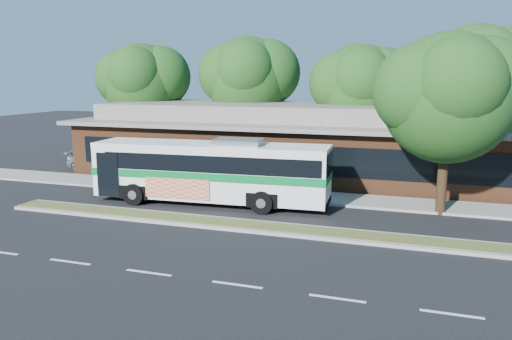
{
  "coord_description": "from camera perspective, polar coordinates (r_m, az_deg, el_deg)",
  "views": [
    {
      "loc": [
        4.94,
        -18.15,
        6.1
      ],
      "look_at": [
        -2.01,
        2.86,
        2.0
      ],
      "focal_mm": 35.0,
      "sensor_mm": 36.0,
      "label": 1
    }
  ],
  "objects": [
    {
      "name": "tree_bg_b",
      "position": [
        36.17,
        -0.25,
        10.57
      ],
      "size": [
        6.69,
        6.0,
        9.0
      ],
      "color": "black",
      "rests_on": "ground"
    },
    {
      "name": "plaza_building",
      "position": [
        31.78,
        9.23,
        3.19
      ],
      "size": [
        33.2,
        11.2,
        4.45
      ],
      "color": "brown",
      "rests_on": "ground"
    },
    {
      "name": "sedan",
      "position": [
        35.04,
        -17.53,
        1.02
      ],
      "size": [
        4.39,
        1.94,
        1.25
      ],
      "primitive_type": "imported",
      "rotation": [
        0.0,
        0.0,
        1.61
      ],
      "color": "#B5B6BC",
      "rests_on": "ground"
    },
    {
      "name": "median_strip",
      "position": [
        20.31,
        3.41,
        -6.78
      ],
      "size": [
        26.0,
        1.1,
        0.15
      ],
      "primitive_type": "cube",
      "color": "#495223",
      "rests_on": "ground"
    },
    {
      "name": "transit_bus",
      "position": [
        24.32,
        -5.09,
        0.29
      ],
      "size": [
        11.69,
        3.22,
        3.24
      ],
      "rotation": [
        0.0,
        0.0,
        0.06
      ],
      "color": "white",
      "rests_on": "ground"
    },
    {
      "name": "tree_bg_a",
      "position": [
        38.59,
        -12.27,
        9.92
      ],
      "size": [
        6.47,
        5.8,
        8.63
      ],
      "color": "black",
      "rests_on": "ground"
    },
    {
      "name": "tree_bg_d",
      "position": [
        34.48,
        24.55,
        10.1
      ],
      "size": [
        6.91,
        6.2,
        9.37
      ],
      "color": "black",
      "rests_on": "ground"
    },
    {
      "name": "parking_lot",
      "position": [
        36.82,
        -20.57,
        0.3
      ],
      "size": [
        14.0,
        12.0,
        0.01
      ],
      "primitive_type": "cube",
      "color": "black",
      "rests_on": "ground"
    },
    {
      "name": "sidewalk_tree",
      "position": [
        23.64,
        22.09,
        7.94
      ],
      "size": [
        6.38,
        5.72,
        8.08
      ],
      "color": "black",
      "rests_on": "ground"
    },
    {
      "name": "ground",
      "position": [
        19.78,
        2.95,
        -7.48
      ],
      "size": [
        120.0,
        120.0,
        0.0
      ],
      "primitive_type": "plane",
      "color": "black",
      "rests_on": "ground"
    },
    {
      "name": "tree_bg_c",
      "position": [
        33.48,
        12.41,
        9.39
      ],
      "size": [
        6.24,
        5.6,
        8.26
      ],
      "color": "black",
      "rests_on": "ground"
    },
    {
      "name": "sidewalk",
      "position": [
        25.76,
        6.74,
        -3.14
      ],
      "size": [
        44.0,
        2.6,
        0.12
      ],
      "primitive_type": "cube",
      "color": "gray",
      "rests_on": "ground"
    }
  ]
}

